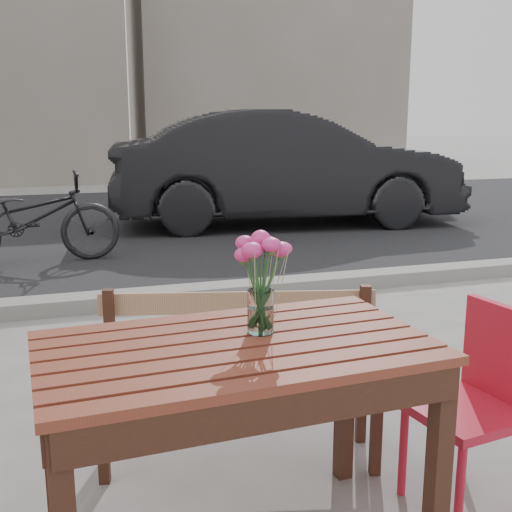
{
  "coord_description": "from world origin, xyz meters",
  "views": [
    {
      "loc": [
        -0.72,
        -1.97,
        1.49
      ],
      "look_at": [
        -0.08,
        0.03,
        1.03
      ],
      "focal_mm": 45.0,
      "sensor_mm": 36.0,
      "label": 1
    }
  ],
  "objects_px": {
    "red_chair": "(481,393)",
    "bicycle": "(30,218)",
    "main_table": "(237,380)",
    "parked_car": "(285,168)",
    "main_vase": "(261,270)"
  },
  "relations": [
    {
      "from": "bicycle",
      "to": "parked_car",
      "type": "bearing_deg",
      "value": -66.53
    },
    {
      "from": "main_vase",
      "to": "bicycle",
      "type": "relative_size",
      "value": 0.2
    },
    {
      "from": "parked_car",
      "to": "bicycle",
      "type": "distance_m",
      "value": 3.66
    },
    {
      "from": "parked_car",
      "to": "bicycle",
      "type": "xyz_separation_m",
      "value": [
        -3.32,
        -1.52,
        -0.32
      ]
    },
    {
      "from": "bicycle",
      "to": "main_vase",
      "type": "bearing_deg",
      "value": -171.14
    },
    {
      "from": "parked_car",
      "to": "main_table",
      "type": "bearing_deg",
      "value": 165.41
    },
    {
      "from": "main_table",
      "to": "red_chair",
      "type": "height_order",
      "value": "red_chair"
    },
    {
      "from": "red_chair",
      "to": "bicycle",
      "type": "relative_size",
      "value": 0.44
    },
    {
      "from": "main_table",
      "to": "red_chair",
      "type": "xyz_separation_m",
      "value": [
        0.98,
        0.03,
        -0.19
      ]
    },
    {
      "from": "main_table",
      "to": "parked_car",
      "type": "bearing_deg",
      "value": 65.65
    },
    {
      "from": "main_table",
      "to": "main_vase",
      "type": "relative_size",
      "value": 3.7
    },
    {
      "from": "red_chair",
      "to": "bicycle",
      "type": "distance_m",
      "value": 5.23
    },
    {
      "from": "red_chair",
      "to": "bicycle",
      "type": "bearing_deg",
      "value": -168.62
    },
    {
      "from": "main_vase",
      "to": "bicycle",
      "type": "distance_m",
      "value": 4.99
    },
    {
      "from": "main_table",
      "to": "bicycle",
      "type": "height_order",
      "value": "bicycle"
    }
  ]
}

